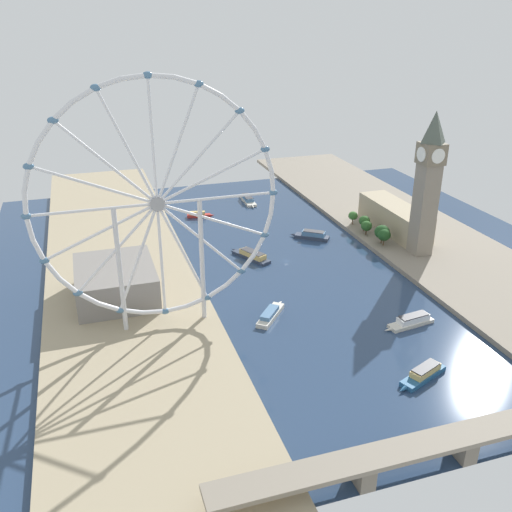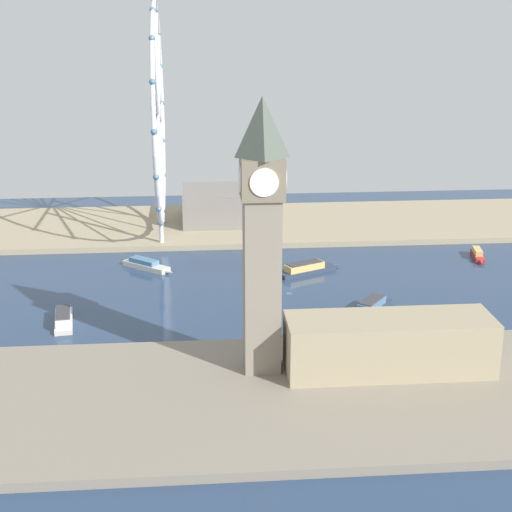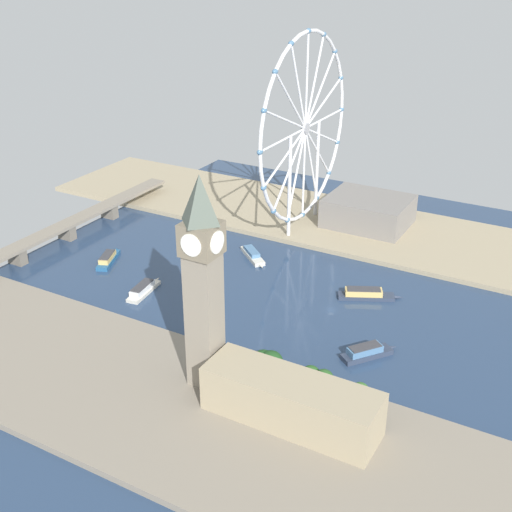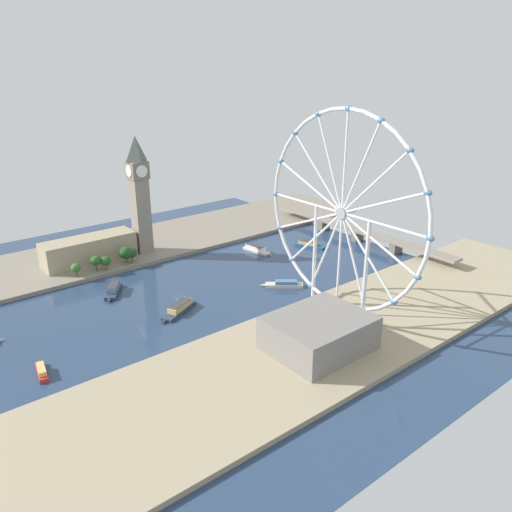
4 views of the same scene
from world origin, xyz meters
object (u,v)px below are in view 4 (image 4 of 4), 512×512
Objects in this scene: tour_boat_1 at (41,370)px; tour_boat_6 at (256,249)px; parliament_block at (89,249)px; riverside_hall at (319,333)px; tour_boat_0 at (114,290)px; tour_boat_5 at (179,308)px; tour_boat_3 at (310,245)px; tour_boat_2 at (284,284)px; ferris_wheel at (342,214)px; clock_tower at (139,193)px; river_bridge at (358,231)px.

tour_boat_6 reaches higher than tour_boat_1.
parliament_block is 1.34× the size of riverside_hall.
tour_boat_5 is (52.98, 20.88, -0.21)m from tour_boat_0.
tour_boat_0 is 0.87× the size of tour_boat_3.
tour_boat_5 is at bearing 30.40° from tour_boat_2.
riverside_hall reaches higher than tour_boat_3.
riverside_hall is at bearing -35.08° from tour_boat_6.
tour_boat_6 is (-146.76, 74.92, -10.03)m from riverside_hall.
tour_boat_1 is at bearing -16.49° from tour_boat_5.
ferris_wheel reaches higher than parliament_block.
tour_boat_2 is (-56.06, 6.41, -66.15)m from ferris_wheel.
tour_boat_5 is at bearing -159.57° from riverside_hall.
tour_boat_3 is at bearing 63.85° from parliament_block.
tour_boat_3 is (80.53, 163.99, -10.51)m from parliament_block.
tour_boat_2 is at bearing 173.48° from ferris_wheel.
parliament_block is 210.20m from ferris_wheel.
riverside_hall is (200.50, 2.26, -39.85)m from clock_tower.
ferris_wheel reaches higher than riverside_hall.
tour_boat_2 is (66.42, 99.43, -0.63)m from tour_boat_0.
riverside_hall is at bearing 0.65° from clock_tower.
ferris_wheel is 2.37× the size of riverside_hall.
tour_boat_1 is at bearing -78.53° from tour_boat_6.
tour_boat_0 is (-144.47, -54.95, -9.85)m from riverside_hall.
river_bridge is 221.49m from tour_boat_0.
clock_tower is 1.78× the size of riverside_hall.
tour_boat_3 is (-103.99, 79.82, -65.74)m from ferris_wheel.
riverside_hall is 1.72× the size of tour_boat_6.
parliament_block is 3.21× the size of tour_boat_1.
tour_boat_1 is at bearing -8.90° from tour_boat_0.
tour_boat_5 is (-15.99, 92.17, 0.40)m from tour_boat_1.
tour_boat_2 is 75.15m from tour_boat_6.
tour_boat_0 is at bearing -142.78° from ferris_wheel.
tour_boat_5 is at bearing 5.97° from parliament_block.
tour_boat_0 is (56.03, -52.69, -49.70)m from clock_tower.
tour_boat_2 is at bearing 20.89° from clock_tower.
clock_tower is at bearing -167.27° from ferris_wheel.
clock_tower is at bearing -179.35° from riverside_hall.
ferris_wheel is at bearing 12.73° from clock_tower.
clock_tower is at bearing -132.60° from tour_boat_5.
tour_boat_5 is at bearing -16.27° from clock_tower.
parliament_block is 2.10× the size of tour_boat_5.
riverside_hall is at bearing -59.99° from ferris_wheel.
clock_tower reaches higher than riverside_hall.
riverside_hall is at bearing 57.87° from tour_boat_0.
tour_boat_2 is at bearing -78.85° from tour_boat_1.
tour_boat_0 is at bearing -94.83° from tour_boat_5.
tour_boat_3 is at bearing -106.75° from tour_boat_2.
tour_boat_5 is 122.20m from tour_boat_6.
parliament_block is at bearing -167.42° from riverside_hall.
tour_boat_2 is 87.67m from tour_boat_3.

